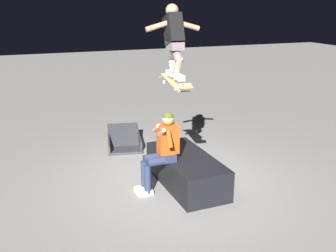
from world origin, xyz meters
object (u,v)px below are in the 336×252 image
object	(u,v)px
person_sitting_on_ledge	(162,147)
skateboard	(175,82)
ledge_box_main	(186,170)
kicker_ramp	(124,142)
skater_airborne	(174,38)

from	to	relation	value
person_sitting_on_ledge	skateboard	world-z (taller)	skateboard
ledge_box_main	person_sitting_on_ledge	bearing A→B (deg)	94.92
skateboard	kicker_ramp	bearing A→B (deg)	5.72
skateboard	kicker_ramp	size ratio (longest dim) A/B	0.75
skateboard	skater_airborne	xyz separation A→B (m)	(0.06, -0.00, 0.69)
ledge_box_main	kicker_ramp	xyz separation A→B (m)	(2.32, 0.51, -0.19)
person_sitting_on_ledge	kicker_ramp	bearing A→B (deg)	0.93
ledge_box_main	skateboard	world-z (taller)	skateboard
ledge_box_main	skateboard	xyz separation A→B (m)	(-0.10, 0.26, 1.60)
person_sitting_on_ledge	ledge_box_main	bearing A→B (deg)	-85.08
skater_airborne	kicker_ramp	size ratio (longest dim) A/B	0.83
person_sitting_on_ledge	skateboard	bearing A→B (deg)	-105.93
ledge_box_main	skater_airborne	size ratio (longest dim) A/B	1.64
skater_airborne	kicker_ramp	xyz separation A→B (m)	(2.36, 0.24, -2.48)
ledge_box_main	skater_airborne	distance (m)	2.30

